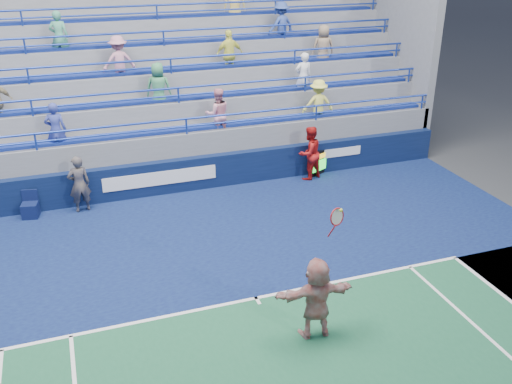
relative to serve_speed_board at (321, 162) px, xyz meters
name	(u,v)px	position (x,y,z in m)	size (l,w,h in m)	color
ground	(256,299)	(-4.62, -6.36, -0.43)	(120.00, 120.00, 0.00)	#333538
sponsor_wall	(190,174)	(-4.61, 0.14, 0.12)	(18.00, 0.32, 1.10)	#091536
bleacher_stand	(166,113)	(-4.62, 3.91, 1.12)	(18.00, 5.60, 6.13)	slate
serve_speed_board	(321,162)	(0.00, 0.00, 0.00)	(1.18, 0.64, 0.86)	black
judge_chair	(30,209)	(-9.54, -0.24, -0.17)	(0.53, 0.53, 0.80)	#0D1640
tennis_player	(316,298)	(-3.87, -7.95, 0.48)	(1.71, 0.67, 2.90)	silver
line_judge	(79,184)	(-8.08, -0.33, 0.45)	(0.64, 0.42, 1.77)	#131934
ball_girl	(309,153)	(-0.60, -0.28, 0.49)	(0.90, 0.70, 1.85)	#B31514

